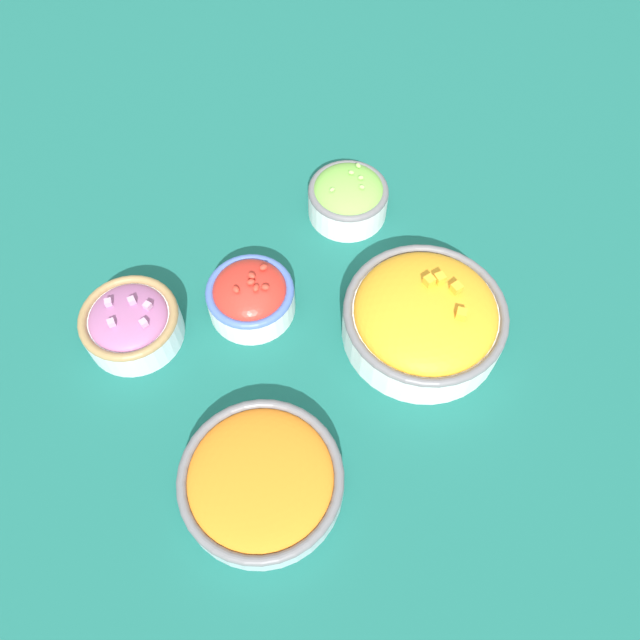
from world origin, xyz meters
TOP-DOWN VIEW (x-y plane):
  - ground_plane at (0.00, 0.00)m, footprint 3.00×3.00m
  - bowl_squash at (0.11, -0.08)m, footprint 0.21×0.21m
  - bowl_lettuce at (0.16, 0.14)m, footprint 0.12×0.12m
  - bowl_red_onion at (-0.20, 0.15)m, footprint 0.13×0.13m
  - bowl_cherry_tomatoes at (-0.05, 0.09)m, footprint 0.12×0.12m
  - bowl_carrots at (-0.18, -0.13)m, footprint 0.19×0.19m

SIDE VIEW (x-z plane):
  - ground_plane at x=0.00m, z-range 0.00..0.00m
  - bowl_carrots at x=-0.18m, z-range 0.00..0.05m
  - bowl_red_onion at x=-0.20m, z-range 0.00..0.06m
  - bowl_cherry_tomatoes at x=-0.05m, z-range 0.00..0.07m
  - bowl_lettuce at x=0.16m, z-range 0.00..0.07m
  - bowl_squash at x=0.11m, z-range -0.01..0.09m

